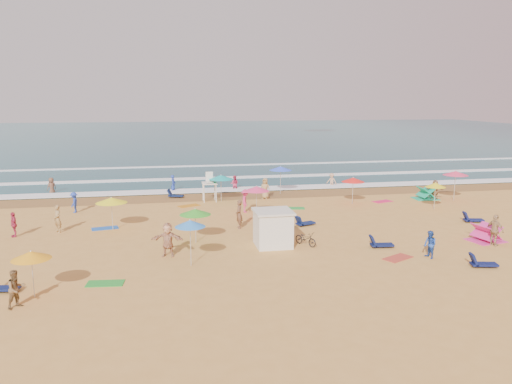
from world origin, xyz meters
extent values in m
plane|color=gold|center=(0.00, 0.00, 0.00)|extent=(220.00, 220.00, 0.00)
cube|color=#0C4756|center=(0.00, 84.00, 0.00)|extent=(220.00, 140.00, 0.18)
plane|color=olive|center=(0.00, 12.50, 0.01)|extent=(220.00, 220.00, 0.00)
cube|color=white|center=(0.00, 15.00, 0.10)|extent=(200.00, 2.20, 0.05)
cube|color=white|center=(0.00, 22.00, 0.10)|extent=(200.00, 1.60, 0.05)
cube|color=white|center=(0.00, 32.00, 0.10)|extent=(200.00, 1.20, 0.05)
cube|color=silver|center=(1.13, -3.04, 1.00)|extent=(2.00, 2.00, 2.00)
cube|color=silver|center=(1.13, -3.04, 2.06)|extent=(2.20, 2.20, 0.12)
imported|color=black|center=(3.03, -3.34, 0.41)|extent=(1.29, 1.62, 0.82)
cone|color=green|center=(-3.26, -1.58, 1.89)|extent=(1.87, 1.87, 0.35)
cone|color=#FF3864|center=(18.99, 6.95, 2.33)|extent=(2.05, 2.05, 0.35)
cone|color=yellow|center=(15.55, 4.12, 1.93)|extent=(1.56, 1.56, 0.35)
cone|color=#FFF31A|center=(-8.42, 2.36, 1.99)|extent=(2.01, 2.01, 0.35)
cone|color=#15AAA8|center=(-0.36, 10.19, 2.05)|extent=(2.03, 2.03, 0.35)
cone|color=#FF211A|center=(10.04, 7.18, 2.01)|extent=(1.85, 1.85, 0.35)
cone|color=#3285E4|center=(-3.78, -5.68, 2.23)|extent=(1.56, 1.56, 0.35)
cone|color=#FF3875|center=(1.54, 4.25, 2.08)|extent=(1.83, 1.83, 0.35)
cone|color=#FEA415|center=(-10.72, -8.61, 1.89)|extent=(1.65, 1.65, 0.35)
cone|color=#385DFF|center=(5.27, 12.50, 2.33)|extent=(2.01, 2.01, 0.35)
cube|color=#0F194C|center=(-12.18, -7.77, 0.17)|extent=(1.37, 0.74, 0.34)
cube|color=#0F1C4C|center=(4.33, 1.11, 0.17)|extent=(1.41, 0.96, 0.34)
cube|color=#0E164A|center=(10.92, -8.75, 0.17)|extent=(1.39, 0.82, 0.34)
cube|color=#0E1848|center=(7.26, -4.58, 0.17)|extent=(1.35, 0.70, 0.34)
cube|color=#101750|center=(16.09, -0.15, 0.17)|extent=(1.39, 0.81, 0.34)
cube|color=#0D1B45|center=(-4.03, 12.50, 0.17)|extent=(1.40, 0.90, 0.34)
cube|color=blue|center=(-8.97, 2.83, 0.01)|extent=(1.84, 1.18, 0.03)
cube|color=green|center=(-7.87, -7.55, 0.01)|extent=(1.78, 1.03, 0.03)
cube|color=#C57515|center=(-3.12, 8.88, 0.01)|extent=(1.90, 1.51, 0.03)
cube|color=#B93C2B|center=(7.27, -6.56, 0.01)|extent=(1.90, 1.56, 0.03)
cube|color=#EA1D59|center=(12.88, 7.61, 0.01)|extent=(1.89, 1.39, 0.03)
cube|color=green|center=(4.92, 6.46, 0.01)|extent=(1.83, 1.17, 0.03)
imported|color=brown|center=(-0.20, 1.27, 0.95)|extent=(0.51, 0.73, 1.90)
imported|color=#2349A6|center=(8.95, -6.85, 0.75)|extent=(0.68, 0.81, 1.51)
imported|color=brown|center=(-11.13, -9.66, 0.81)|extent=(0.99, 0.99, 1.62)
imported|color=#E03871|center=(0.97, 5.82, 0.88)|extent=(0.80, 1.21, 1.76)
imported|color=#CD3359|center=(1.52, 15.46, 0.55)|extent=(0.89, 0.77, 1.59)
imported|color=#243EAA|center=(-4.18, 15.53, 0.64)|extent=(0.58, 0.73, 1.78)
imported|color=tan|center=(13.88, -5.40, 0.93)|extent=(0.80, 1.18, 1.86)
imported|color=#A5814C|center=(-11.81, 2.39, 0.90)|extent=(0.75, 0.78, 1.79)
imported|color=blue|center=(-11.73, 8.10, 0.78)|extent=(0.69, 1.07, 1.56)
imported|color=#AD854F|center=(3.48, 10.61, 0.90)|extent=(1.04, 0.95, 1.79)
imported|color=#AD7E50|center=(17.59, 7.60, 0.85)|extent=(1.63, 1.16, 1.70)
imported|color=tan|center=(11.12, 15.43, 0.52)|extent=(1.13, 1.08, 1.54)
imported|color=brown|center=(-15.04, 16.57, 0.60)|extent=(0.98, 0.93, 1.69)
imported|color=#BC2F52|center=(-14.29, 1.80, 0.79)|extent=(0.67, 1.00, 1.57)
imported|color=tan|center=(-4.92, -3.93, 0.94)|extent=(1.82, 0.95, 1.88)
camera|label=1|loc=(-5.00, -30.49, 8.51)|focal=35.00mm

